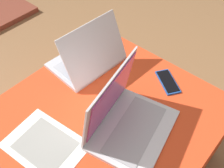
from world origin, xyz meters
TOP-DOWN VIEW (x-y plane):
  - ground_plane at (0.00, 0.00)m, footprint 14.00×14.00m
  - ottoman at (0.00, 0.00)m, footprint 0.89×0.83m
  - laptop_near at (0.01, -0.10)m, footprint 0.38×0.33m
  - laptop_far at (0.17, 0.26)m, footprint 0.34×0.27m
  - cell_phone at (0.33, -0.10)m, footprint 0.14×0.16m
  - paper_sheet at (-0.25, 0.07)m, footprint 0.24×0.32m

SIDE VIEW (x-z plane):
  - ground_plane at x=0.00m, z-range 0.00..0.00m
  - ottoman at x=0.00m, z-range 0.00..0.46m
  - paper_sheet at x=-0.25m, z-range 0.45..0.46m
  - cell_phone at x=0.33m, z-range 0.45..0.46m
  - laptop_far at x=0.17m, z-range 0.38..0.62m
  - laptop_near at x=0.01m, z-range 0.37..0.65m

